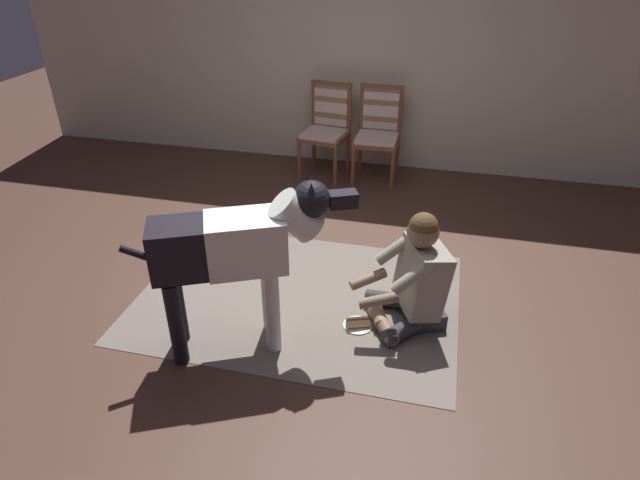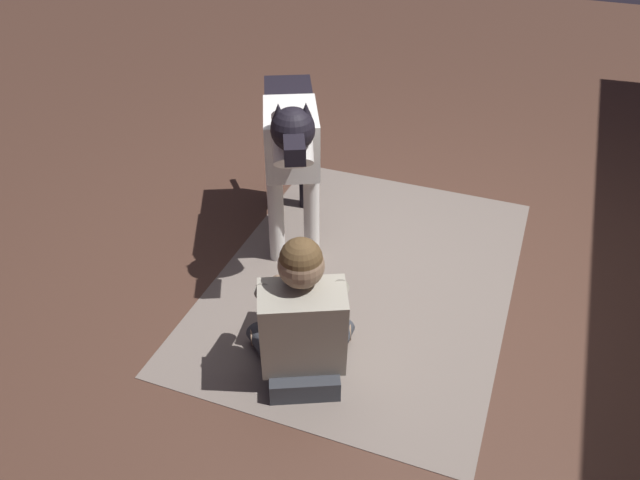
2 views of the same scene
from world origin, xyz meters
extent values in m
plane|color=#4C3125|center=(0.00, 0.00, 0.00)|extent=(13.80, 13.80, 0.00)
cube|color=slate|center=(0.05, -0.16, 0.00)|extent=(2.35, 1.69, 0.01)
cube|color=#313439|center=(0.97, -0.20, 0.06)|extent=(0.36, 0.41, 0.12)
cylinder|color=#313439|center=(0.89, -0.40, 0.07)|extent=(0.34, 0.38, 0.11)
cylinder|color=#86684F|center=(0.72, -0.40, 0.06)|extent=(0.26, 0.36, 0.09)
cylinder|color=#313439|center=(0.75, -0.12, 0.07)|extent=(0.40, 0.11, 0.11)
cylinder|color=#86684F|center=(0.65, -0.25, 0.06)|extent=(0.22, 0.37, 0.09)
cube|color=gray|center=(0.94, -0.21, 0.36)|extent=(0.42, 0.48, 0.50)
cylinder|color=gray|center=(0.89, -0.43, 0.49)|extent=(0.30, 0.20, 0.24)
cylinder|color=#86684F|center=(0.69, -0.46, 0.30)|extent=(0.28, 0.15, 0.12)
cylinder|color=gray|center=(0.74, -0.11, 0.49)|extent=(0.30, 0.20, 0.24)
cylinder|color=#86684F|center=(0.58, -0.24, 0.30)|extent=(0.26, 0.21, 0.12)
sphere|color=#86684F|center=(0.91, -0.22, 0.71)|extent=(0.21, 0.21, 0.21)
sphere|color=brown|center=(0.91, -0.22, 0.74)|extent=(0.19, 0.19, 0.19)
cylinder|color=silver|center=(-0.04, -0.55, 0.30)|extent=(0.10, 0.10, 0.59)
cylinder|color=silver|center=(0.05, -0.74, 0.30)|extent=(0.10, 0.10, 0.59)
cylinder|color=black|center=(-0.58, -0.80, 0.30)|extent=(0.10, 0.10, 0.59)
cylinder|color=black|center=(-0.49, -0.99, 0.30)|extent=(0.10, 0.10, 0.59)
cube|color=silver|center=(-0.11, -0.70, 0.76)|extent=(0.55, 0.48, 0.34)
cube|color=black|center=(-0.43, -0.85, 0.76)|extent=(0.49, 0.44, 0.33)
cylinder|color=silver|center=(0.17, -0.57, 0.91)|extent=(0.40, 0.34, 0.34)
sphere|color=black|center=(0.26, -0.53, 1.01)|extent=(0.23, 0.23, 0.23)
cube|color=black|center=(0.43, -0.45, 0.99)|extent=(0.20, 0.17, 0.09)
cone|color=black|center=(0.22, -0.47, 1.10)|extent=(0.11, 0.11, 0.10)
cone|color=black|center=(0.27, -0.60, 1.10)|extent=(0.11, 0.11, 0.10)
cylinder|color=black|center=(-0.63, -0.94, 0.73)|extent=(0.29, 0.17, 0.20)
cylinder|color=silver|center=(0.54, -0.39, 0.01)|extent=(0.21, 0.21, 0.01)
cylinder|color=#DEBB7B|center=(0.55, -0.41, 0.04)|extent=(0.16, 0.10, 0.05)
cylinder|color=#DEBB7B|center=(0.54, -0.37, 0.04)|extent=(0.16, 0.10, 0.05)
cylinder|color=#98392A|center=(0.54, -0.39, 0.04)|extent=(0.16, 0.09, 0.04)
camera|label=1|loc=(0.97, -3.26, 2.39)|focal=29.86mm
camera|label=2|loc=(2.94, 0.64, 2.42)|focal=35.71mm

